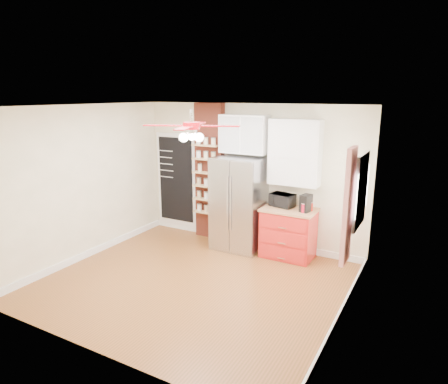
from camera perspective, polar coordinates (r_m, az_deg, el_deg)
The scene contains 21 objects.
floor at distance 6.42m, azimuth -4.25°, elevation -12.75°, with size 4.50×4.50×0.00m, color brown.
ceiling at distance 5.74m, azimuth -4.74°, elevation 12.11°, with size 4.50×4.50×0.00m, color white.
wall_back at distance 7.64m, azimuth 3.76°, elevation 2.37°, with size 4.50×0.02×2.70m, color #F5EAC5.
wall_front at distance 4.48m, azimuth -18.71°, elevation -6.77°, with size 4.50×0.02×2.70m, color #F5EAC5.
wall_left at distance 7.38m, azimuth -19.26°, elevation 1.21°, with size 0.02×4.00×2.70m, color #F5EAC5.
wall_right at distance 5.11m, azimuth 17.22°, elevation -4.13°, with size 0.02×4.00×2.70m, color #F5EAC5.
chalkboard at distance 8.51m, azimuth -6.80°, elevation 1.78°, with size 0.95×0.05×1.95m.
brick_pillar at distance 7.96m, azimuth -2.04°, elevation 2.87°, with size 0.60×0.16×2.70m, color brown.
fridge at distance 7.45m, azimuth 2.14°, elevation -1.67°, with size 0.90×0.70×1.75m, color #AAAAAF.
upper_glass_cabinet at distance 7.39m, azimuth 2.92°, elevation 8.27°, with size 0.90×0.35×0.70m, color white.
red_cabinet at distance 7.26m, azimuth 9.18°, elevation -5.77°, with size 0.94×0.64×0.90m.
upper_shelf_unit at distance 7.08m, azimuth 10.09°, elevation 5.57°, with size 0.90×0.30×1.15m, color white.
window at distance 5.91m, azimuth 18.99°, elevation 0.18°, with size 0.04×0.75×1.05m, color white.
curtain at distance 5.42m, azimuth 17.34°, elevation -1.99°, with size 0.06×0.40×1.55m, color red.
ceiling_fan at distance 5.75m, azimuth -4.68°, elevation 9.36°, with size 1.40×1.40×0.44m.
toaster_oven at distance 7.22m, azimuth 8.31°, elevation -1.16°, with size 0.42×0.28×0.23m, color black.
coffee_maker at distance 6.96m, azimuth 11.62°, elevation -1.57°, with size 0.14×0.22×0.30m, color black.
canister_left at distance 6.92m, azimuth 11.36°, elevation -2.28°, with size 0.10×0.10×0.15m, color red.
canister_right at distance 7.05m, azimuth 12.15°, elevation -2.05°, with size 0.11×0.11×0.15m, color #AC1609.
pantry_jar_oats at distance 7.92m, azimuth -3.44°, elevation 3.48°, with size 0.08×0.08×0.14m, color beige.
pantry_jar_beans at distance 7.79m, azimuth -1.86°, elevation 3.32°, with size 0.08×0.08×0.14m, color #8E6148.
Camera 1 is at (3.16, -4.79, 2.88)m, focal length 32.00 mm.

